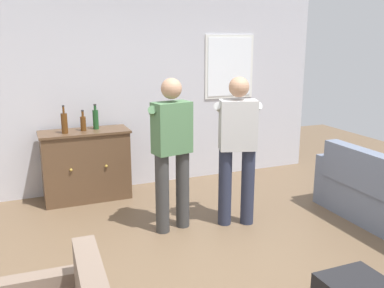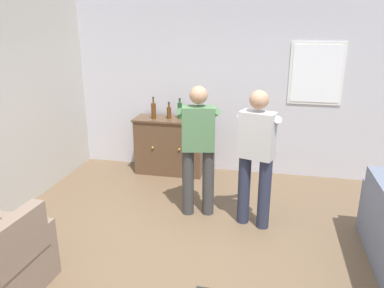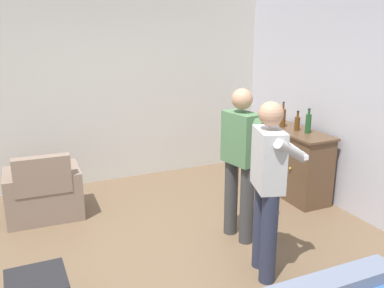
% 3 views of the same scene
% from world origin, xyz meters
% --- Properties ---
extents(ground, '(10.40, 10.40, 0.00)m').
position_xyz_m(ground, '(0.00, 0.00, 0.00)').
color(ground, brown).
extents(wall_back_with_window, '(5.20, 0.15, 2.80)m').
position_xyz_m(wall_back_with_window, '(0.02, 2.66, 1.41)').
color(wall_back_with_window, silver).
rests_on(wall_back_with_window, ground).
extents(sideboard_cabinet, '(1.13, 0.49, 0.92)m').
position_xyz_m(sideboard_cabinet, '(-0.98, 2.30, 0.46)').
color(sideboard_cabinet, brown).
rests_on(sideboard_cabinet, ground).
extents(bottle_wine_green, '(0.08, 0.08, 0.35)m').
position_xyz_m(bottle_wine_green, '(-1.22, 2.24, 1.06)').
color(bottle_wine_green, '#593314').
rests_on(bottle_wine_green, sideboard_cabinet).
extents(bottle_liquor_amber, '(0.07, 0.07, 0.33)m').
position_xyz_m(bottle_liquor_amber, '(-0.82, 2.35, 1.06)').
color(bottle_liquor_amber, '#1E4C23').
rests_on(bottle_liquor_amber, sideboard_cabinet).
extents(bottle_spirits_clear, '(0.07, 0.07, 0.27)m').
position_xyz_m(bottle_spirits_clear, '(-0.99, 2.30, 1.03)').
color(bottle_spirits_clear, '#593314').
rests_on(bottle_spirits_clear, sideboard_cabinet).
extents(person_standing_left, '(0.55, 0.51, 1.68)m').
position_xyz_m(person_standing_left, '(-0.25, 1.01, 0.94)').
color(person_standing_left, '#383838').
rests_on(person_standing_left, ground).
extents(person_standing_right, '(0.53, 0.52, 1.68)m').
position_xyz_m(person_standing_right, '(0.47, 0.87, 0.94)').
color(person_standing_right, '#282D42').
rests_on(person_standing_right, ground).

